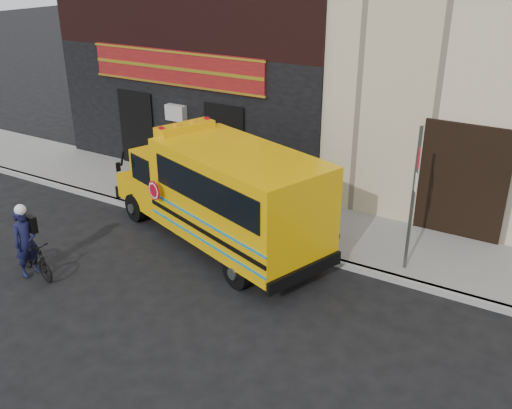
{
  "coord_description": "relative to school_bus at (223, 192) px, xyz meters",
  "views": [
    {
      "loc": [
        6.35,
        -8.79,
        7.03
      ],
      "look_at": [
        0.03,
        1.85,
        1.49
      ],
      "focal_mm": 40.0,
      "sensor_mm": 36.0,
      "label": 1
    }
  ],
  "objects": [
    {
      "name": "bicycle",
      "position": [
        -3.0,
        -3.46,
        -1.04
      ],
      "size": [
        1.63,
        0.78,
        0.94
      ],
      "primitive_type": "imported",
      "rotation": [
        0.0,
        0.0,
        1.35
      ],
      "color": "black",
      "rests_on": "ground"
    },
    {
      "name": "cyclist",
      "position": [
        -3.1,
        -3.53,
        -0.68
      ],
      "size": [
        0.49,
        0.66,
        1.67
      ],
      "primitive_type": "imported",
      "rotation": [
        0.0,
        0.0,
        1.42
      ],
      "color": "black",
      "rests_on": "ground"
    },
    {
      "name": "ground",
      "position": [
        1.04,
        -2.02,
        -1.51
      ],
      "size": [
        120.0,
        120.0,
        0.0
      ],
      "primitive_type": "plane",
      "color": "black",
      "rests_on": "ground"
    },
    {
      "name": "sign_pole",
      "position": [
        4.43,
        1.06,
        0.46
      ],
      "size": [
        0.14,
        0.3,
        3.61
      ],
      "color": "#47504C",
      "rests_on": "ground"
    },
    {
      "name": "curb",
      "position": [
        1.04,
        0.58,
        -1.43
      ],
      "size": [
        40.0,
        0.2,
        0.15
      ],
      "primitive_type": "cube",
      "color": "gray",
      "rests_on": "ground"
    },
    {
      "name": "school_bus",
      "position": [
        0.0,
        0.0,
        0.0
      ],
      "size": [
        7.22,
        4.27,
        2.92
      ],
      "color": "black",
      "rests_on": "ground"
    },
    {
      "name": "sidewalk",
      "position": [
        1.04,
        2.08,
        -1.43
      ],
      "size": [
        40.0,
        3.0,
        0.15
      ],
      "primitive_type": "cube",
      "color": "gray",
      "rests_on": "ground"
    }
  ]
}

